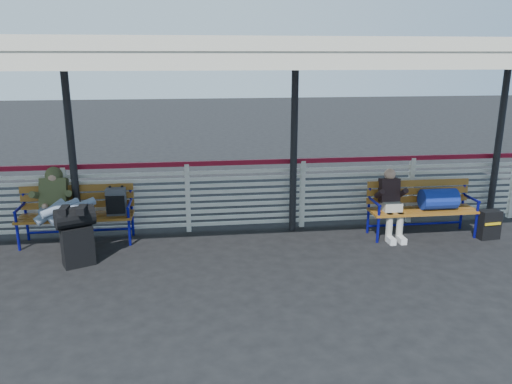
{
  "coord_description": "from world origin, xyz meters",
  "views": [
    {
      "loc": [
        0.1,
        -6.38,
        2.95
      ],
      "look_at": [
        1.06,
        1.0,
        0.92
      ],
      "focal_mm": 35.0,
      "sensor_mm": 36.0,
      "label": 1
    }
  ],
  "objects": [
    {
      "name": "companion_person",
      "position": [
        3.35,
        1.2,
        0.6
      ],
      "size": [
        0.32,
        0.66,
        1.15
      ],
      "color": "#A8A699",
      "rests_on": "ground"
    },
    {
      "name": "luggage_stack",
      "position": [
        -1.59,
        0.65,
        0.48
      ],
      "size": [
        0.61,
        0.49,
        0.89
      ],
      "rotation": [
        0.0,
        0.0,
        0.43
      ],
      "color": "black",
      "rests_on": "ground"
    },
    {
      "name": "traveler_man",
      "position": [
        -1.94,
        1.28,
        0.73
      ],
      "size": [
        0.93,
        1.54,
        0.77
      ],
      "color": "#7D92A8",
      "rests_on": "ground"
    },
    {
      "name": "bench_left",
      "position": [
        -1.61,
        1.63,
        0.59
      ],
      "size": [
        1.8,
        0.56,
        0.92
      ],
      "color": "#955E1C",
      "rests_on": "ground"
    },
    {
      "name": "bench_right",
      "position": [
        4.03,
        1.21,
        0.6
      ],
      "size": [
        1.8,
        0.56,
        0.92
      ],
      "color": "#955E1C",
      "rests_on": "ground"
    },
    {
      "name": "ground",
      "position": [
        0.0,
        0.0,
        0.0
      ],
      "size": [
        60.0,
        60.0,
        0.0
      ],
      "primitive_type": "plane",
      "color": "black",
      "rests_on": "ground"
    },
    {
      "name": "canopy",
      "position": [
        -0.0,
        0.87,
        3.04
      ],
      "size": [
        12.6,
        3.6,
        3.16
      ],
      "color": "silver",
      "rests_on": "ground"
    },
    {
      "name": "suitcase_side",
      "position": [
        4.95,
        0.9,
        0.24
      ],
      "size": [
        0.37,
        0.25,
        0.48
      ],
      "rotation": [
        0.0,
        0.0,
        0.11
      ],
      "color": "black",
      "rests_on": "ground"
    },
    {
      "name": "fence",
      "position": [
        0.0,
        1.9,
        0.66
      ],
      "size": [
        12.08,
        0.08,
        1.24
      ],
      "color": "silver",
      "rests_on": "ground"
    }
  ]
}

